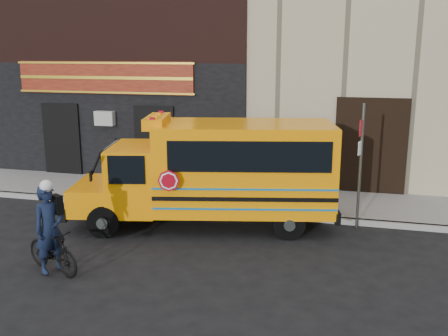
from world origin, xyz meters
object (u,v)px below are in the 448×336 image
Objects in this scene: cyclist at (50,231)px; school_bus at (219,170)px; sign_pole at (360,161)px; bicycle at (52,250)px.

school_bus is at bearing -6.59° from cyclist.
school_bus is at bearing -168.62° from sign_pole.
bicycle is 0.44m from cyclist.
sign_pole is 2.04× the size of bicycle.
bicycle is at bearing -144.73° from sign_pole.
bicycle is (-6.20, -4.38, -1.31)m from sign_pole.
school_bus is 4.58m from cyclist.
sign_pole is 7.66m from cyclist.
cyclist is at bearing -143.65° from bicycle.
cyclist is at bearing -144.45° from sign_pole.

